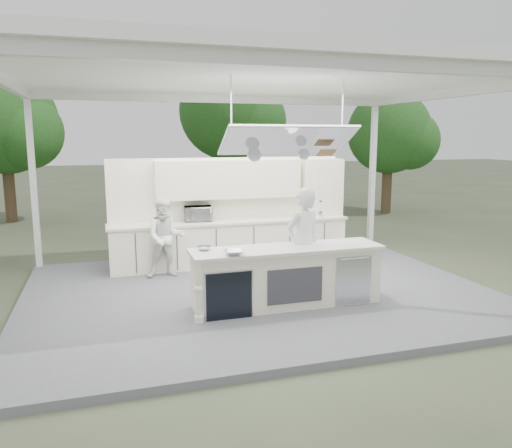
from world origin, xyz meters
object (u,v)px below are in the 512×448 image
object	(u,v)px
sous_chef	(166,238)
demo_island	(286,276)
back_counter	(231,242)
head_chef	(303,244)

from	to	relation	value
sous_chef	demo_island	bearing A→B (deg)	-51.07
demo_island	back_counter	size ratio (longest dim) A/B	0.61
head_chef	sous_chef	distance (m)	2.85
demo_island	head_chef	xyz separation A→B (m)	(0.37, 0.21, 0.46)
head_chef	sous_chef	xyz separation A→B (m)	(-2.00, 2.03, -0.16)
head_chef	sous_chef	size ratio (longest dim) A/B	1.21
head_chef	sous_chef	world-z (taller)	head_chef
demo_island	sous_chef	distance (m)	2.78
back_counter	sous_chef	bearing A→B (deg)	-158.48
back_counter	head_chef	distance (m)	2.70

